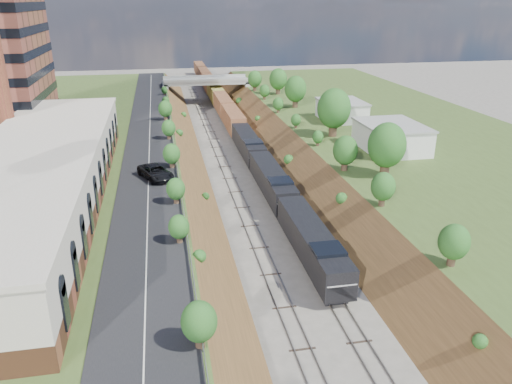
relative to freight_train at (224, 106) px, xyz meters
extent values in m
cube|color=#3D5322|center=(-35.60, -43.32, -0.26)|extent=(44.00, 180.00, 5.00)
cube|color=#3D5322|center=(30.40, -43.32, -0.26)|extent=(44.00, 180.00, 5.00)
cube|color=brown|center=(-13.60, -43.32, -2.76)|extent=(10.00, 180.00, 10.00)
cube|color=brown|center=(8.40, -43.32, -2.76)|extent=(10.00, 180.00, 10.00)
cube|color=gray|center=(-5.20, -43.32, -2.67)|extent=(1.58, 180.00, 0.18)
cube|color=gray|center=(0.00, -43.32, -2.67)|extent=(1.58, 180.00, 0.18)
cube|color=black|center=(-18.10, -43.32, 2.29)|extent=(8.00, 180.00, 0.10)
cube|color=#99999E|center=(-14.00, -43.32, 2.79)|extent=(0.06, 171.00, 0.30)
cube|color=brown|center=(-30.60, -65.32, 3.34)|extent=(14.00, 62.00, 2.20)
cube|color=beige|center=(-30.60, -65.32, 6.59)|extent=(14.00, 62.00, 4.30)
cube|color=beige|center=(-30.60, -65.32, 8.99)|extent=(14.30, 62.30, 0.50)
cube|color=gray|center=(-14.10, 18.68, 0.34)|extent=(1.50, 8.00, 6.20)
cube|color=gray|center=(8.90, 18.68, 0.34)|extent=(1.50, 8.00, 6.20)
cube|color=gray|center=(-2.60, 18.68, 3.44)|extent=(24.00, 8.00, 1.00)
cube|color=gray|center=(-2.60, 14.68, 4.24)|extent=(24.00, 0.30, 0.80)
cube|color=gray|center=(-2.60, 22.68, 4.24)|extent=(24.00, 0.30, 0.80)
cube|color=silver|center=(20.90, -51.32, 4.24)|extent=(9.00, 12.00, 4.00)
cube|color=silver|center=(20.40, -29.32, 4.04)|extent=(8.00, 10.00, 3.60)
cylinder|color=#473323|center=(14.40, -63.32, 3.55)|extent=(1.30, 1.30, 2.62)
ellipsoid|color=#25561E|center=(14.40, -63.32, 6.70)|extent=(5.25, 5.25, 6.30)
cylinder|color=#473323|center=(-14.40, -83.32, 2.85)|extent=(0.66, 0.66, 1.22)
ellipsoid|color=#25561E|center=(-14.40, -83.32, 4.32)|extent=(2.45, 2.45, 2.94)
cube|color=black|center=(0.00, -83.29, -2.31)|extent=(2.40, 4.00, 0.90)
cube|color=black|center=(0.00, -76.39, -0.21)|extent=(3.30, 19.78, 3.32)
cube|color=black|center=(0.00, -84.79, -0.96)|extent=(3.03, 3.00, 1.80)
cube|color=silver|center=(0.00, -84.79, 0.04)|extent=(3.03, 3.00, 0.15)
cube|color=black|center=(0.00, -81.79, 1.34)|extent=(3.23, 3.10, 0.90)
cube|color=black|center=(0.00, -55.61, -0.21)|extent=(3.30, 19.78, 3.32)
cube|color=black|center=(0.00, -34.82, -0.21)|extent=(3.30, 19.78, 3.32)
cube|color=brown|center=(0.00, 28.53, 0.11)|extent=(3.30, 104.92, 3.96)
imported|color=black|center=(-17.08, -58.75, 3.27)|extent=(5.55, 7.42, 1.87)
camera|label=1|loc=(-15.77, -124.83, 25.53)|focal=35.00mm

